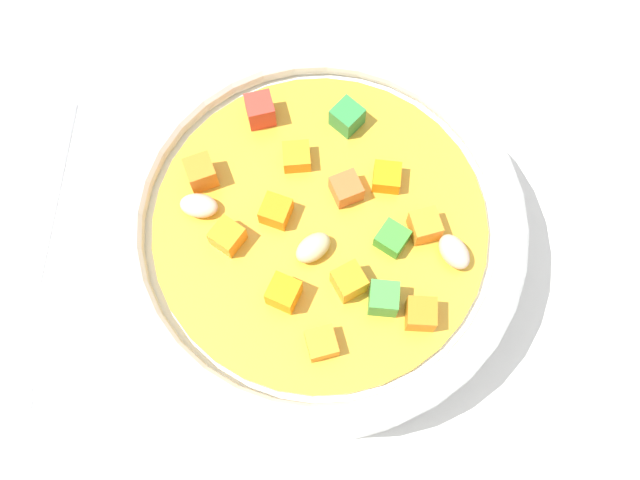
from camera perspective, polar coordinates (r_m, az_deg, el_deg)
ground_plane at (r=42.21cm, az=0.00°, el=-1.65°), size 140.00×140.00×2.00cm
soup_bowl_main at (r=38.28cm, az=0.01°, el=0.18°), size 20.35×20.35×6.58cm
spoon at (r=43.18cm, az=-21.20°, el=-3.88°), size 19.15×4.57×0.80cm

